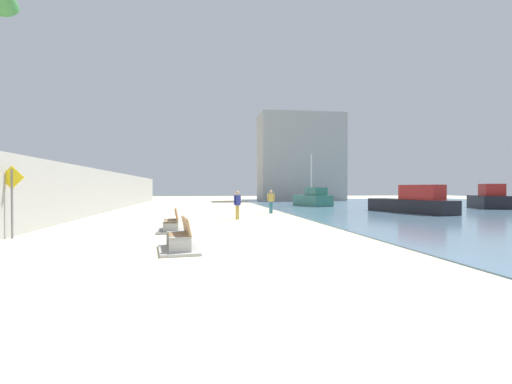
# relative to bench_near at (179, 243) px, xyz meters

# --- Properties ---
(ground_plane) EXTENTS (120.00, 120.00, 0.00)m
(ground_plane) POSITION_rel_bench_near_xyz_m (0.77, 14.99, -0.23)
(ground_plane) COLOR beige
(seawall) EXTENTS (0.80, 64.00, 3.14)m
(seawall) POSITION_rel_bench_near_xyz_m (-6.73, 14.99, 1.34)
(seawall) COLOR #9E9E99
(seawall) RESTS_ON ground
(bench_near) EXTENTS (1.36, 2.22, 0.98)m
(bench_near) POSITION_rel_bench_near_xyz_m (0.00, 0.00, 0.00)
(bench_near) COLOR #9E9E99
(bench_near) RESTS_ON ground
(bench_far) EXTENTS (1.19, 2.15, 0.98)m
(bench_far) POSITION_rel_bench_near_xyz_m (-0.58, 5.06, 0.00)
(bench_far) COLOR #9E9E99
(bench_far) RESTS_ON ground
(person_walking) EXTENTS (0.44, 0.36, 1.66)m
(person_walking) POSITION_rel_bench_near_xyz_m (2.76, 10.82, 0.73)
(person_walking) COLOR gold
(person_walking) RESTS_ON ground
(person_standing) EXTENTS (0.53, 0.23, 1.70)m
(person_standing) POSITION_rel_bench_near_xyz_m (5.66, 15.75, 0.76)
(person_standing) COLOR teal
(person_standing) RESTS_ON ground
(boat_far_right) EXTENTS (3.12, 4.70, 5.20)m
(boat_far_right) POSITION_rel_bench_near_xyz_m (11.77, 25.53, 0.52)
(boat_far_right) COLOR #337060
(boat_far_right) RESTS_ON water_bay
(boat_distant) EXTENTS (3.46, 4.67, 2.15)m
(boat_distant) POSITION_rel_bench_near_xyz_m (25.77, 18.94, 0.60)
(boat_distant) COLOR black
(boat_distant) RESTS_ON water_bay
(boat_outer) EXTENTS (3.38, 7.44, 2.02)m
(boat_outer) POSITION_rel_bench_near_xyz_m (15.75, 14.26, 0.54)
(boat_outer) COLOR black
(boat_outer) RESTS_ON water_bay
(pedestrian_sign) EXTENTS (0.85, 0.08, 2.64)m
(pedestrian_sign) POSITION_rel_bench_near_xyz_m (-6.12, 3.64, 1.41)
(pedestrian_sign) COLOR slate
(pedestrian_sign) RESTS_ON ground
(harbor_building) EXTENTS (12.00, 6.00, 12.49)m
(harbor_building) POSITION_rel_bench_near_xyz_m (15.13, 42.99, 6.01)
(harbor_building) COLOR #9E9E99
(harbor_building) RESTS_ON ground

